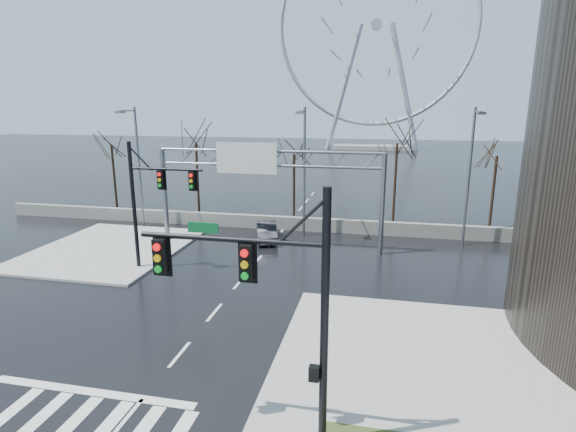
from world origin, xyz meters
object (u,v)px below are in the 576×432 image
(signal_mast_far, at_px, (150,195))
(sign_gantry, at_px, (263,177))
(car, at_px, (267,231))
(signal_mast_near, at_px, (277,295))
(ferris_wheel, at_px, (376,33))

(signal_mast_far, xyz_separation_m, sign_gantry, (5.49, 6.00, 0.35))
(signal_mast_far, height_order, car, signal_mast_far)
(signal_mast_near, height_order, sign_gantry, signal_mast_near)
(car, bearing_deg, signal_mast_far, -141.50)
(signal_mast_near, height_order, ferris_wheel, ferris_wheel)
(signal_mast_far, height_order, sign_gantry, signal_mast_far)
(car, bearing_deg, sign_gantry, -100.24)
(signal_mast_near, bearing_deg, sign_gantry, 106.19)
(sign_gantry, distance_m, car, 4.80)
(signal_mast_near, relative_size, signal_mast_far, 1.00)
(signal_mast_far, bearing_deg, ferris_wheel, 82.80)
(sign_gantry, xyz_separation_m, car, (-0.20, 1.70, -4.48))
(signal_mast_near, xyz_separation_m, sign_gantry, (-5.52, 19.00, 0.31))
(ferris_wheel, relative_size, car, 12.02)
(ferris_wheel, xyz_separation_m, car, (-5.58, -78.34, -25.44))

